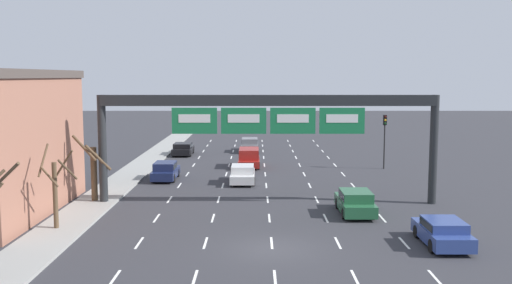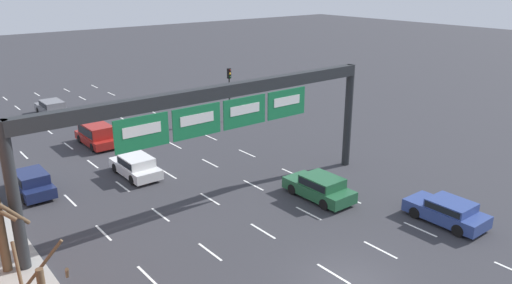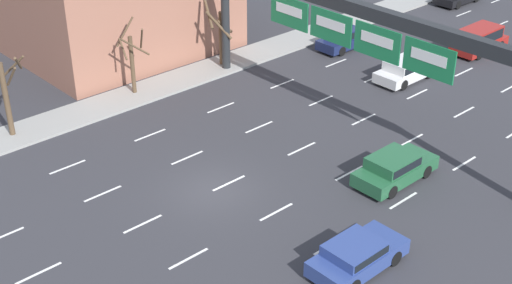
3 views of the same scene
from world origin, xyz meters
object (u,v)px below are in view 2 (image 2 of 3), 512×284
car_navy (31,182)px  traffic_light_near_gantry (229,84)px  car_green (320,187)px  car_grey (52,108)px  tree_bare_second (2,229)px  car_white (136,165)px  car_blue (447,211)px  suv_red (96,133)px  sign_gantry (218,111)px

car_navy → traffic_light_near_gantry: 19.67m
car_green → traffic_light_near_gantry: 17.92m
car_grey → traffic_light_near_gantry: 17.13m
tree_bare_second → car_grey: bearing=69.0°
car_grey → car_white: bearing=-91.1°
car_blue → tree_bare_second: (-19.69, 9.41, 1.54)m
traffic_light_near_gantry → tree_bare_second: bearing=-147.8°
car_white → car_green: bearing=-55.1°
suv_red → car_grey: size_ratio=0.93×
car_white → car_navy: car_navy is taller
car_green → traffic_light_near_gantry: size_ratio=0.92×
sign_gantry → car_green: sign_gantry is taller
car_blue → tree_bare_second: bearing=154.5°
car_white → car_navy: 6.36m
car_white → car_blue: size_ratio=1.03×
tree_bare_second → car_navy: bearing=68.6°
car_white → car_blue: bearing=-58.3°
car_navy → car_blue: bearing=-47.4°
sign_gantry → car_blue: (8.36, -9.28, -4.98)m
traffic_light_near_gantry → tree_bare_second: 26.05m
suv_red → car_navy: suv_red is taller
car_grey → car_green: size_ratio=1.09×
car_white → car_green: size_ratio=0.98×
car_white → car_blue: (10.17, -16.49, -0.03)m
sign_gantry → car_navy: 12.72m
car_grey → traffic_light_near_gantry: size_ratio=1.01×
sign_gantry → car_grey: sign_gantry is taller
sign_gantry → suv_red: bearing=95.4°
tree_bare_second → car_blue: bearing=-25.5°
car_white → car_grey: bearing=88.9°
tree_bare_second → sign_gantry: bearing=-0.7°
suv_red → tree_bare_second: size_ratio=1.03×
car_navy → tree_bare_second: size_ratio=0.99×
car_green → sign_gantry: bearing=151.2°
sign_gantry → tree_bare_second: sign_gantry is taller
car_navy → car_blue: size_ratio=1.02×
car_green → car_blue: (3.16, -6.42, -0.05)m
car_green → tree_bare_second: (-16.53, 2.99, 1.49)m
car_grey → traffic_light_near_gantry: (12.16, -11.77, 2.65)m
car_white → suv_red: suv_red is taller
suv_red → car_blue: size_ratio=1.06×
car_grey → car_blue: bearing=-74.3°
car_grey → car_blue: 36.40m
sign_gantry → car_blue: bearing=-48.0°
car_white → suv_red: (0.40, 7.76, 0.20)m
sign_gantry → car_blue: sign_gantry is taller
car_white → sign_gantry: bearing=-75.8°
suv_red → car_grey: bearing=90.3°
sign_gantry → car_blue: 13.45m
car_navy → car_green: 17.47m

